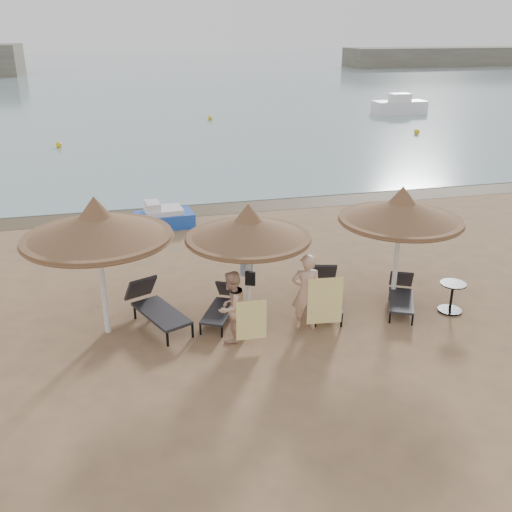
{
  "coord_description": "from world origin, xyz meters",
  "views": [
    {
      "loc": [
        -3.35,
        -10.61,
        6.27
      ],
      "look_at": [
        -0.42,
        1.2,
        1.36
      ],
      "focal_mm": 40.0,
      "sensor_mm": 36.0,
      "label": 1
    }
  ],
  "objects": [
    {
      "name": "towel_right",
      "position": [
        0.77,
        -0.23,
        0.75
      ],
      "size": [
        0.78,
        0.1,
        1.09
      ],
      "rotation": [
        0.0,
        0.0,
        -0.1
      ],
      "color": "yellow",
      "rests_on": "ground"
    },
    {
      "name": "bag_dark",
      "position": [
        -0.7,
        0.61,
        1.08
      ],
      "size": [
        0.24,
        0.16,
        0.32
      ],
      "rotation": [
        0.0,
        0.0,
        -0.42
      ],
      "color": "black",
      "rests_on": "ground"
    },
    {
      "name": "lounger_far_right",
      "position": [
        2.97,
        0.47,
        0.33
      ],
      "size": [
        1.21,
        1.72,
        0.74
      ],
      "rotation": [
        0.0,
        0.0,
        -0.45
      ],
      "color": "black",
      "rests_on": "ground"
    },
    {
      "name": "lounger_near_right",
      "position": [
        1.22,
        0.96,
        0.39
      ],
      "size": [
        1.13,
        2.04,
        0.87
      ],
      "rotation": [
        0.0,
        0.0,
        -0.27
      ],
      "color": "black",
      "rests_on": "ground"
    },
    {
      "name": "person_right",
      "position": [
        0.42,
        0.02,
        1.03
      ],
      "size": [
        1.05,
        0.79,
        2.07
      ],
      "primitive_type": "imported",
      "rotation": [
        0.0,
        0.0,
        2.94
      ],
      "color": "#D3A68C",
      "rests_on": "ground"
    },
    {
      "name": "bag_patterned",
      "position": [
        -0.7,
        0.95,
        1.18
      ],
      "size": [
        0.3,
        0.18,
        0.36
      ],
      "rotation": [
        0.0,
        0.0,
        -0.31
      ],
      "color": "white",
      "rests_on": "ground"
    },
    {
      "name": "palapa_left",
      "position": [
        -3.86,
        0.91,
        2.47
      ],
      "size": [
        3.13,
        3.13,
        3.1
      ],
      "rotation": [
        0.0,
        0.0,
        0.32
      ],
      "color": "white",
      "rests_on": "ground"
    },
    {
      "name": "buoy_right",
      "position": [
        14.95,
        21.62,
        0.17
      ],
      "size": [
        0.35,
        0.35,
        0.35
      ],
      "primitive_type": "sphere",
      "color": "yellow",
      "rests_on": "ground"
    },
    {
      "name": "person_left",
      "position": [
        -1.27,
        -0.1,
        0.92
      ],
      "size": [
        1.0,
        0.98,
        1.84
      ],
      "primitive_type": "imported",
      "rotation": [
        0.0,
        0.0,
        3.87
      ],
      "color": "#D3A68C",
      "rests_on": "ground"
    },
    {
      "name": "towel_left",
      "position": [
        -0.92,
        -0.45,
        0.62
      ],
      "size": [
        0.64,
        0.05,
        0.9
      ],
      "rotation": [
        0.0,
        0.0,
        -0.04
      ],
      "color": "yellow",
      "rests_on": "ground"
    },
    {
      "name": "pedal_boat",
      "position": [
        -1.99,
        7.79,
        0.33
      ],
      "size": [
        2.01,
        1.31,
        0.89
      ],
      "rotation": [
        0.0,
        0.0,
        0.09
      ],
      "color": "blue",
      "rests_on": "ground"
    },
    {
      "name": "lounger_near_left",
      "position": [
        -1.28,
        0.96,
        0.33
      ],
      "size": [
        1.21,
        1.68,
        0.72
      ],
      "rotation": [
        0.0,
        0.0,
        -0.47
      ],
      "color": "black",
      "rests_on": "ground"
    },
    {
      "name": "buoy_left",
      "position": [
        -6.36,
        22.64,
        0.17
      ],
      "size": [
        0.33,
        0.33,
        0.33
      ],
      "primitive_type": "sphere",
      "color": "yellow",
      "rests_on": "ground"
    },
    {
      "name": "wet_sand_strip",
      "position": [
        0.0,
        9.4,
        0.0
      ],
      "size": [
        200.0,
        1.6,
        0.01
      ],
      "primitive_type": "cube",
      "color": "brown",
      "rests_on": "ground"
    },
    {
      "name": "palapa_right",
      "position": [
        2.97,
        0.86,
        2.3
      ],
      "size": [
        2.91,
        2.91,
        2.89
      ],
      "rotation": [
        0.0,
        0.0,
        -0.34
      ],
      "color": "white",
      "rests_on": "ground"
    },
    {
      "name": "lounger_far_left",
      "position": [
        -2.79,
        1.11,
        0.41
      ],
      "size": [
        1.42,
        2.14,
        0.91
      ],
      "rotation": [
        0.0,
        0.0,
        0.41
      ],
      "color": "black",
      "rests_on": "ground"
    },
    {
      "name": "buoy_mid",
      "position": [
        3.48,
        30.54,
        0.16
      ],
      "size": [
        0.32,
        0.32,
        0.32
      ],
      "primitive_type": "sphere",
      "color": "yellow",
      "rests_on": "ground"
    },
    {
      "name": "ground",
      "position": [
        0.0,
        0.0,
        0.0
      ],
      "size": [
        160.0,
        160.0,
        0.0
      ],
      "primitive_type": "plane",
      "color": "#906A47",
      "rests_on": "ground"
    },
    {
      "name": "palapa_center",
      "position": [
        -0.7,
        0.77,
        2.2
      ],
      "size": [
        2.79,
        2.79,
        2.76
      ],
      "rotation": [
        0.0,
        0.0,
        -0.17
      ],
      "color": "white",
      "rests_on": "ground"
    },
    {
      "name": "side_table",
      "position": [
        4.02,
        -0.02,
        0.34
      ],
      "size": [
        0.6,
        0.6,
        0.72
      ],
      "rotation": [
        0.0,
        0.0,
        0.28
      ],
      "color": "black",
      "rests_on": "ground"
    },
    {
      "name": "sea",
      "position": [
        0.0,
        80.0,
        0.01
      ],
      "size": [
        200.0,
        140.0,
        0.03
      ],
      "primitive_type": "cube",
      "color": "gray",
      "rests_on": "ground"
    }
  ]
}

